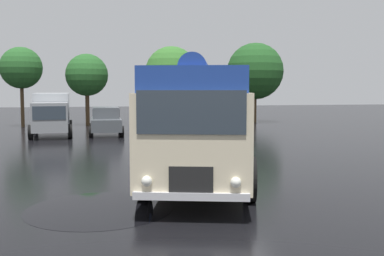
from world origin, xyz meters
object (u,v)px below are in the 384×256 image
object	(u,v)px
car_near_left	(106,121)
car_mid_right	(197,120)
car_mid_left	(151,121)
box_van	(52,112)
vintage_bus	(202,116)

from	to	relation	value
car_near_left	car_mid_right	bearing A→B (deg)	-1.52
car_near_left	car_mid_left	size ratio (longest dim) A/B	1.00
car_mid_left	box_van	bearing A→B (deg)	171.99
car_mid_left	box_van	size ratio (longest dim) A/B	0.72
car_near_left	box_van	size ratio (longest dim) A/B	0.72
vintage_bus	car_mid_left	distance (m)	13.54
car_near_left	car_mid_left	xyz separation A→B (m)	(2.68, -0.25, 0.00)
car_near_left	vintage_bus	bearing A→B (deg)	-79.22
car_mid_left	box_van	distance (m)	5.92
car_mid_left	car_mid_right	size ratio (longest dim) A/B	0.97
vintage_bus	box_van	distance (m)	15.45
box_van	car_mid_left	bearing A→B (deg)	-8.01
vintage_bus	car_near_left	distance (m)	14.03
car_mid_left	car_mid_right	distance (m)	2.90
vintage_bus	car_mid_right	xyz separation A→B (m)	(2.96, 13.60, -1.05)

